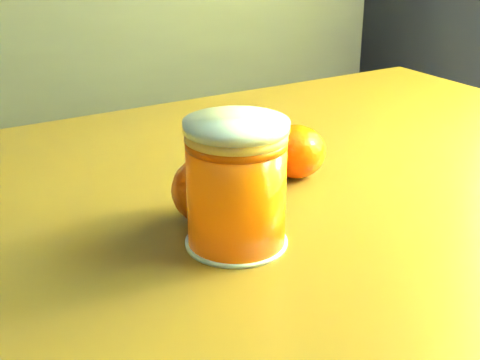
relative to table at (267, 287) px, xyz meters
name	(u,v)px	position (x,y,z in m)	size (l,w,h in m)	color
table	(267,287)	(0.00, 0.00, 0.00)	(1.14, 0.88, 0.78)	brown
juice_glass	(236,185)	(-0.06, -0.07, 0.15)	(0.09, 0.09, 0.11)	#E75704
orange_front	(211,190)	(-0.07, -0.02, 0.13)	(0.07, 0.07, 0.06)	#E24904
orange_back	(296,151)	(0.05, 0.05, 0.13)	(0.06, 0.06, 0.06)	#E24904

